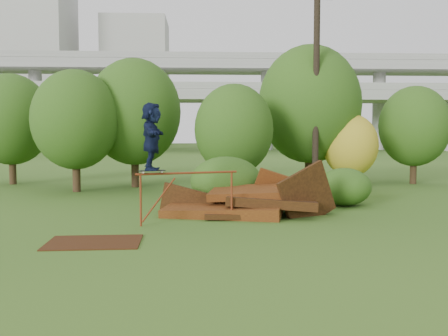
{
  "coord_description": "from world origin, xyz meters",
  "views": [
    {
      "loc": [
        -1.5,
        -12.94,
        2.65
      ],
      "look_at": [
        -0.8,
        2.0,
        1.6
      ],
      "focal_mm": 40.0,
      "sensor_mm": 36.0,
      "label": 1
    }
  ],
  "objects_px": {
    "flat_plate": "(94,242)",
    "skater": "(152,136)",
    "scrap_pile": "(245,203)",
    "utility_pole": "(316,86)"
  },
  "relations": [
    {
      "from": "scrap_pile",
      "to": "skater",
      "type": "xyz_separation_m",
      "value": [
        -2.81,
        -1.82,
        2.19
      ]
    },
    {
      "from": "scrap_pile",
      "to": "flat_plate",
      "type": "bearing_deg",
      "value": -134.84
    },
    {
      "from": "scrap_pile",
      "to": "skater",
      "type": "distance_m",
      "value": 4.0
    },
    {
      "from": "flat_plate",
      "to": "utility_pole",
      "type": "xyz_separation_m",
      "value": [
        7.72,
        10.08,
        4.71
      ]
    },
    {
      "from": "scrap_pile",
      "to": "skater",
      "type": "relative_size",
      "value": 3.04
    },
    {
      "from": "scrap_pile",
      "to": "flat_plate",
      "type": "relative_size",
      "value": 2.62
    },
    {
      "from": "skater",
      "to": "flat_plate",
      "type": "xyz_separation_m",
      "value": [
        -1.2,
        -2.22,
        -2.54
      ]
    },
    {
      "from": "flat_plate",
      "to": "utility_pole",
      "type": "height_order",
      "value": "utility_pole"
    },
    {
      "from": "flat_plate",
      "to": "skater",
      "type": "bearing_deg",
      "value": 61.65
    },
    {
      "from": "skater",
      "to": "flat_plate",
      "type": "distance_m",
      "value": 3.58
    }
  ]
}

